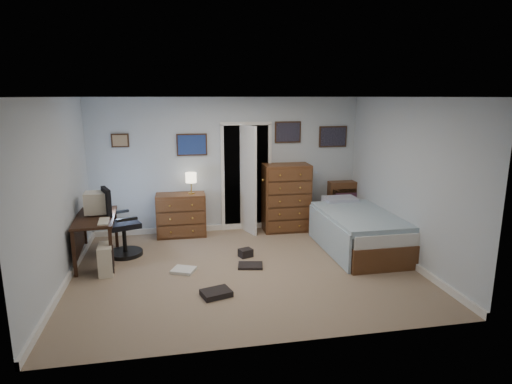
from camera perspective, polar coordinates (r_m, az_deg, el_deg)
floor at (r=6.46m, az=-1.45°, el=-10.31°), size 5.00×4.00×0.02m
computer_desk at (r=7.05m, az=-21.26°, el=-4.37°), size 0.65×1.28×0.72m
crt_monitor at (r=7.09m, az=-20.40°, el=-1.34°), size 0.39×0.37×0.34m
keyboard at (r=6.63m, az=-19.64°, el=-3.70°), size 0.17×0.39×0.02m
pc_tower at (r=6.60m, az=-19.38°, el=-8.46°), size 0.22×0.41×0.43m
office_chair at (r=7.15m, az=-17.72°, el=-4.82°), size 0.70×0.70×1.13m
media_stack at (r=8.37m, az=-19.81°, el=-2.66°), size 0.17×0.17×0.82m
low_dresser at (r=7.94m, az=-9.95°, el=-3.03°), size 0.89×0.45×0.78m
table_lamp at (r=7.79m, az=-8.66°, el=1.81°), size 0.20×0.20×0.38m
doorway at (r=8.38m, az=-1.66°, el=2.28°), size 0.96×1.12×2.05m
tall_dresser at (r=8.11m, az=4.03°, el=-0.75°), size 0.87×0.52×1.27m
headboard_bookcase at (r=8.70m, az=12.71°, el=-1.26°), size 0.99×0.29×0.88m
bed at (r=7.38m, az=13.27°, el=-4.89°), size 1.16×2.14×0.70m
wall_posters at (r=8.03m, az=0.22°, el=7.20°), size 4.38×0.04×0.60m
floor_clutter at (r=6.25m, az=-4.38°, el=-10.69°), size 1.40×1.59×0.13m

